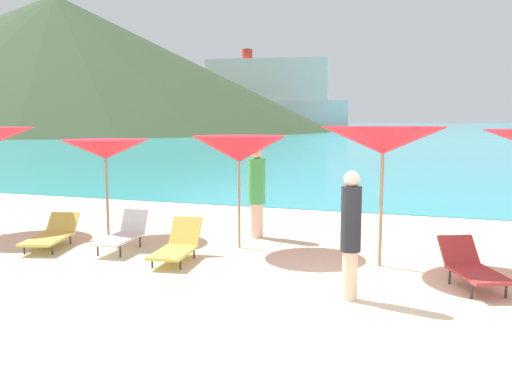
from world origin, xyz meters
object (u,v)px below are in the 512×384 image
Objects in this scene: lounge_chair_3 at (123,234)px; umbrella_1 at (106,149)px; umbrella_3 at (383,141)px; lounge_chair_2 at (52,234)px; lounge_chair_5 at (177,245)px; beachgoer_3 at (351,231)px; cruise_ship at (267,98)px; beachgoer_2 at (257,190)px; umbrella_2 at (239,149)px; lounge_chair_4 at (472,266)px.

umbrella_1 is at bearing 128.69° from lounge_chair_3.
lounge_chair_2 is at bearing -173.78° from umbrella_3.
umbrella_1 reaches higher than lounge_chair_2.
lounge_chair_5 is at bearing -31.33° from umbrella_1.
beachgoer_3 is at bearing -24.84° from umbrella_1.
lounge_chair_3 reaches higher than lounge_chair_2.
umbrella_1 is 0.87× the size of umbrella_3.
umbrella_3 is at bearing -80.23° from cruise_ship.
lounge_chair_2 is 4.25m from beachgoer_2.
umbrella_2 reaches higher than lounge_chair_4.
beachgoer_3 is (-1.63, -1.19, 0.67)m from lounge_chair_4.
lounge_chair_2 is at bearing 179.05° from beachgoer_3.
umbrella_1 reaches higher than lounge_chair_3.
umbrella_3 reaches higher than beachgoer_3.
umbrella_3 is 1.25× the size of beachgoer_2.
cruise_ship is (-51.63, 149.49, 6.83)m from umbrella_3.
beachgoer_2 reaches higher than beachgoer_3.
beachgoer_2 is at bearing 15.23° from umbrella_1.
cruise_ship is at bearing 119.69° from beachgoer_3.
umbrella_3 reaches higher than lounge_chair_5.
lounge_chair_3 is at bearing 155.40° from lounge_chair_5.
lounge_chair_5 is 3.57m from beachgoer_3.
cruise_ship reaches higher than beachgoer_3.
umbrella_1 is 1.37× the size of lounge_chair_5.
umbrella_3 is 1.63× the size of lounge_chair_3.
lounge_chair_5 is (2.85, -0.13, 0.02)m from lounge_chair_2.
beachgoer_2 is at bearing 137.54° from beachgoer_3.
umbrella_1 is at bearing -166.66° from beachgoer_2.
beachgoer_2 is at bearing 90.40° from umbrella_2.
beachgoer_2 is (3.15, 0.86, -0.86)m from umbrella_1.
lounge_chair_2 is 0.04× the size of cruise_ship.
lounge_chair_3 is at bearing -45.33° from umbrella_1.
lounge_chair_2 is at bearing -161.39° from umbrella_2.
lounge_chair_3 is at bearing -5.64° from lounge_chair_2.
beachgoer_3 is at bearing -55.28° from beachgoer_2.
beachgoer_3 is at bearing -24.54° from lounge_chair_3.
beachgoer_2 reaches higher than lounge_chair_3.
cruise_ship is at bearing 99.52° from lounge_chair_5.
beachgoer_3 is at bearing -28.41° from lounge_chair_2.
beachgoer_2 is (-0.01, 1.05, -0.93)m from umbrella_2.
umbrella_1 reaches higher than beachgoer_3.
beachgoer_3 reaches higher than lounge_chair_2.
lounge_chair_5 is (-4.93, -0.02, -0.05)m from lounge_chair_4.
beachgoer_2 is (3.53, 2.24, 0.76)m from lounge_chair_2.
umbrella_2 is 156.95m from cruise_ship.
lounge_chair_3 is 0.77× the size of beachgoer_2.
lounge_chair_4 is at bearing -30.72° from beachgoer_2.
cruise_ship reaches higher than umbrella_1.
umbrella_3 is 2.48m from lounge_chair_4.
umbrella_1 is 7.71m from lounge_chair_4.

